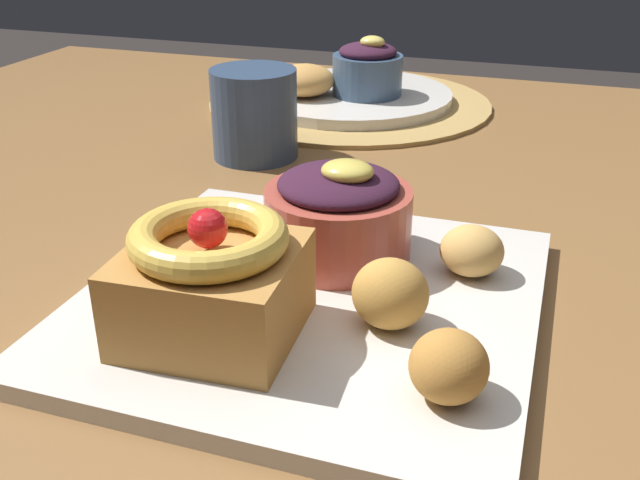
# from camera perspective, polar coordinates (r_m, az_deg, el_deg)

# --- Properties ---
(dining_table) EXTENTS (1.41, 1.06, 0.73)m
(dining_table) POSITION_cam_1_polar(r_m,az_deg,el_deg) (0.61, 8.28, -7.00)
(dining_table) COLOR brown
(dining_table) RESTS_ON ground_plane
(woven_placemat) EXTENTS (0.34, 0.34, 0.00)m
(woven_placemat) POSITION_cam_1_polar(r_m,az_deg,el_deg) (0.91, 2.30, 10.51)
(woven_placemat) COLOR #AD894C
(woven_placemat) RESTS_ON dining_table
(front_plate) EXTENTS (0.28, 0.28, 0.01)m
(front_plate) POSITION_cam_1_polar(r_m,az_deg,el_deg) (0.47, -0.78, -4.76)
(front_plate) COLOR silver
(front_plate) RESTS_ON dining_table
(cake_slice) EXTENTS (0.10, 0.10, 0.08)m
(cake_slice) POSITION_cam_1_polar(r_m,az_deg,el_deg) (0.41, -8.36, -3.04)
(cake_slice) COLOR #B77F3D
(cake_slice) RESTS_ON front_plate
(berry_ramekin) EXTENTS (0.10, 0.10, 0.07)m
(berry_ramekin) POSITION_cam_1_polar(r_m,az_deg,el_deg) (0.50, 1.42, 2.00)
(berry_ramekin) COLOR #B24C3D
(berry_ramekin) RESTS_ON front_plate
(fritter_front) EXTENTS (0.04, 0.04, 0.04)m
(fritter_front) POSITION_cam_1_polar(r_m,az_deg,el_deg) (0.37, 9.89, -9.55)
(fritter_front) COLOR #BC7F38
(fritter_front) RESTS_ON front_plate
(fritter_middle) EXTENTS (0.04, 0.04, 0.04)m
(fritter_middle) POSITION_cam_1_polar(r_m,az_deg,el_deg) (0.43, 5.15, -4.10)
(fritter_middle) COLOR gold
(fritter_middle) RESTS_ON front_plate
(fritter_back) EXTENTS (0.04, 0.04, 0.03)m
(fritter_back) POSITION_cam_1_polar(r_m,az_deg,el_deg) (0.49, 11.61, -0.81)
(fritter_back) COLOR tan
(fritter_back) RESTS_ON front_plate
(back_plate) EXTENTS (0.25, 0.25, 0.01)m
(back_plate) POSITION_cam_1_polar(r_m,az_deg,el_deg) (0.91, 2.31, 11.03)
(back_plate) COLOR silver
(back_plate) RESTS_ON woven_placemat
(back_ramekin) EXTENTS (0.08, 0.08, 0.07)m
(back_ramekin) POSITION_cam_1_polar(r_m,az_deg,el_deg) (0.89, 3.68, 13.00)
(back_ramekin) COLOR #3D5675
(back_ramekin) RESTS_ON back_plate
(back_pastry) EXTENTS (0.07, 0.07, 0.04)m
(back_pastry) POSITION_cam_1_polar(r_m,az_deg,el_deg) (0.88, -1.22, 12.20)
(back_pastry) COLOR #C68E47
(back_pastry) RESTS_ON back_plate
(coffee_mug) EXTENTS (0.08, 0.08, 0.09)m
(coffee_mug) POSITION_cam_1_polar(r_m,az_deg,el_deg) (0.73, -5.08, 9.65)
(coffee_mug) COLOR #334766
(coffee_mug) RESTS_ON dining_table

